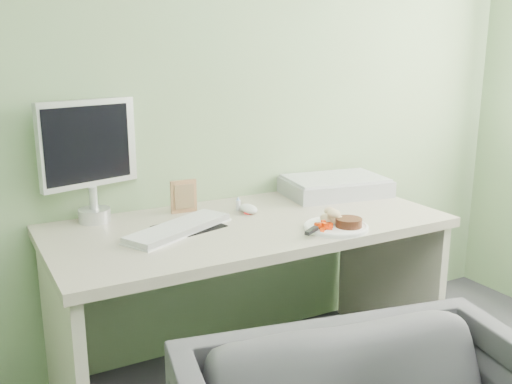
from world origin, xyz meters
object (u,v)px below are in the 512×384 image
desk (249,263)px  monitor (89,154)px  scanner (335,187)px  plate (336,227)px

desk → monitor: monitor is taller
desk → monitor: bearing=150.4°
scanner → plate: bearing=-117.2°
desk → monitor: size_ratio=3.26×
plate → scanner: 0.54m
desk → plate: plate is taller
desk → scanner: size_ratio=3.35×
scanner → monitor: bearing=-177.8°
plate → scanner: scanner is taller
scanner → desk: bearing=-153.1°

